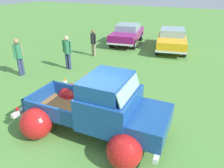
# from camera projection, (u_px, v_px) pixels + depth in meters

# --- Properties ---
(ground_plane) EXTENTS (80.00, 80.00, 0.00)m
(ground_plane) POSITION_uv_depth(u_px,v_px,m) (92.00, 129.00, 6.70)
(ground_plane) COLOR #548C3D
(vintage_pickup_truck) EXTENTS (4.68, 2.88, 1.96)m
(vintage_pickup_truck) POSITION_uv_depth(u_px,v_px,m) (102.00, 112.00, 6.23)
(vintage_pickup_truck) COLOR black
(vintage_pickup_truck) RESTS_ON ground
(show_car_0) EXTENTS (2.46, 4.44, 1.43)m
(show_car_0) POSITION_uv_depth(u_px,v_px,m) (127.00, 33.00, 15.98)
(show_car_0) COLOR black
(show_car_0) RESTS_ON ground
(show_car_1) EXTENTS (2.69, 4.69, 1.43)m
(show_car_1) POSITION_uv_depth(u_px,v_px,m) (172.00, 38.00, 14.46)
(show_car_1) COLOR black
(show_car_1) RESTS_ON ground
(spectator_0) EXTENTS (0.53, 0.35, 1.79)m
(spectator_0) POSITION_uv_depth(u_px,v_px,m) (67.00, 50.00, 11.01)
(spectator_0) COLOR navy
(spectator_0) RESTS_ON ground
(spectator_1) EXTENTS (0.35, 0.53, 1.85)m
(spectator_1) POSITION_uv_depth(u_px,v_px,m) (19.00, 55.00, 10.21)
(spectator_1) COLOR navy
(spectator_1) RESTS_ON ground
(spectator_2) EXTENTS (0.52, 0.45, 1.63)m
(spectator_2) POSITION_uv_depth(u_px,v_px,m) (93.00, 41.00, 13.13)
(spectator_2) COLOR gray
(spectator_2) RESTS_ON ground
(lane_cone_0) EXTENTS (0.36, 0.36, 0.63)m
(lane_cone_0) POSITION_uv_depth(u_px,v_px,m) (65.00, 84.00, 9.01)
(lane_cone_0) COLOR black
(lane_cone_0) RESTS_ON ground
(lane_cone_1) EXTENTS (0.36, 0.36, 0.63)m
(lane_cone_1) POSITION_uv_depth(u_px,v_px,m) (86.00, 79.00, 9.51)
(lane_cone_1) COLOR black
(lane_cone_1) RESTS_ON ground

